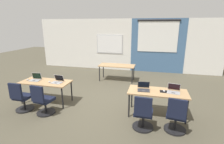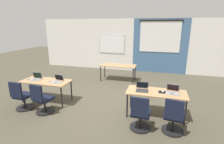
{
  "view_description": "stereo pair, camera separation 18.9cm",
  "coord_description": "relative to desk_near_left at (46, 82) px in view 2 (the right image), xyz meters",
  "views": [
    {
      "loc": [
        1.57,
        -5.11,
        2.48
      ],
      "look_at": [
        0.18,
        0.52,
        0.86
      ],
      "focal_mm": 27.21,
      "sensor_mm": 36.0,
      "label": 1
    },
    {
      "loc": [
        1.75,
        -5.07,
        2.48
      ],
      "look_at": [
        0.18,
        0.52,
        0.86
      ],
      "focal_mm": 27.21,
      "sensor_mm": 36.0,
      "label": 2
    }
  ],
  "objects": [
    {
      "name": "chair_near_right_inner",
      "position": [
        3.17,
        -0.79,
        -0.28
      ],
      "size": [
        0.52,
        0.55,
        0.92
      ],
      "rotation": [
        0.0,
        0.0,
        3.11
      ],
      "color": "black",
      "rests_on": "ground"
    },
    {
      "name": "desk_far_center",
      "position": [
        1.75,
        2.8,
        0.0
      ],
      "size": [
        1.6,
        0.7,
        0.72
      ],
      "color": "tan",
      "rests_on": "ground"
    },
    {
      "name": "ground_plane",
      "position": [
        1.75,
        0.6,
        -0.66
      ],
      "size": [
        24.0,
        24.0,
        0.0
      ],
      "color": "#4C4738"
    },
    {
      "name": "laptop_near_right_end",
      "position": [
        3.91,
        0.03,
        0.11
      ],
      "size": [
        0.37,
        0.35,
        0.23
      ],
      "rotation": [
        0.0,
        0.0,
        -0.13
      ],
      "color": "#9E9EA3",
      "rests_on": "desk_near_right"
    },
    {
      "name": "laptop_near_left_inner",
      "position": [
        0.44,
        0.0,
        0.11
      ],
      "size": [
        0.35,
        0.33,
        0.23
      ],
      "rotation": [
        0.0,
        0.0,
        -0.08
      ],
      "color": "#9E9EA3",
      "rests_on": "desk_near_left"
    },
    {
      "name": "mouse_near_left_end",
      "position": [
        -0.64,
        -0.04,
        0.08
      ],
      "size": [
        0.07,
        0.11,
        0.03
      ],
      "color": "#B2B2B7",
      "rests_on": "desk_near_left"
    },
    {
      "name": "mouse_near_right_end",
      "position": [
        3.67,
        0.01,
        0.08
      ],
      "size": [
        0.06,
        0.1,
        0.03
      ],
      "color": "#B2B2B7",
      "rests_on": "mousepad_near_right_end"
    },
    {
      "name": "chair_near_right_end",
      "position": [
        3.93,
        -0.71,
        -0.28
      ],
      "size": [
        0.52,
        0.57,
        0.92
      ],
      "rotation": [
        0.0,
        0.0,
        2.99
      ],
      "color": "black",
      "rests_on": "ground"
    },
    {
      "name": "chair_near_left_inner",
      "position": [
        0.39,
        -0.73,
        -0.28
      ],
      "size": [
        0.52,
        0.56,
        0.92
      ],
      "rotation": [
        0.0,
        0.0,
        3.04
      ],
      "color": "black",
      "rests_on": "ground"
    },
    {
      "name": "mousepad_near_right_end",
      "position": [
        3.67,
        0.01,
        0.06
      ],
      "size": [
        0.22,
        0.19,
        0.0
      ],
      "color": "black",
      "rests_on": "desk_near_right"
    },
    {
      "name": "back_wall_assembly",
      "position": [
        1.79,
        4.8,
        0.75
      ],
      "size": [
        10.0,
        0.27,
        2.8
      ],
      "color": "silver",
      "rests_on": "ground"
    },
    {
      "name": "laptop_near_left_end",
      "position": [
        -0.39,
        0.03,
        0.11
      ],
      "size": [
        0.35,
        0.31,
        0.23
      ],
      "rotation": [
        0.0,
        0.0,
        0.08
      ],
      "color": "#9E9EA3",
      "rests_on": "desk_near_left"
    },
    {
      "name": "desk_near_right",
      "position": [
        3.5,
        0.0,
        0.0
      ],
      "size": [
        1.6,
        0.7,
        0.72
      ],
      "color": "tan",
      "rests_on": "ground"
    },
    {
      "name": "chair_near_left_end",
      "position": [
        -0.35,
        -0.7,
        -0.28
      ],
      "size": [
        0.52,
        0.54,
        0.92
      ],
      "rotation": [
        0.0,
        0.0,
        3.13
      ],
      "color": "black",
      "rests_on": "ground"
    },
    {
      "name": "desk_near_left",
      "position": [
        0.0,
        0.0,
        0.0
      ],
      "size": [
        1.6,
        0.7,
        0.72
      ],
      "color": "tan",
      "rests_on": "ground"
    },
    {
      "name": "laptop_near_right_inner",
      "position": [
        3.12,
        0.0,
        0.11
      ],
      "size": [
        0.36,
        0.34,
        0.22
      ],
      "rotation": [
        0.0,
        0.0,
        0.09
      ],
      "color": "#333338",
      "rests_on": "desk_near_right"
    },
    {
      "name": "mouse_near_left_inner",
      "position": [
        0.17,
        -0.04,
        0.08
      ],
      "size": [
        0.06,
        0.1,
        0.03
      ],
      "color": "#B2B2B7",
      "rests_on": "desk_near_left"
    }
  ]
}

